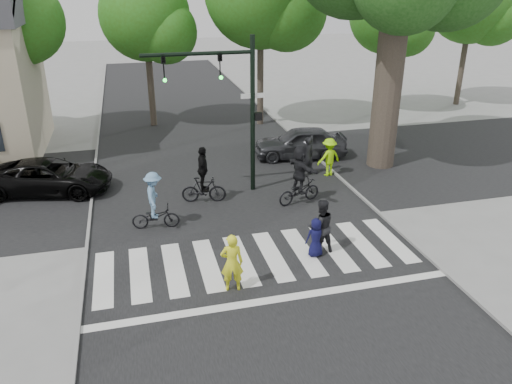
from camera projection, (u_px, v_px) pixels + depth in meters
ground at (265, 275)px, 14.34m from camera, size 120.00×120.00×0.00m
road_stem at (230, 204)px, 18.77m from camera, size 10.00×70.00×0.01m
road_cross at (216, 176)px, 21.44m from camera, size 70.00×10.00×0.01m
curb_left at (90, 218)px, 17.59m from camera, size 0.10×70.00×0.10m
curb_right at (353, 190)px, 19.92m from camera, size 0.10×70.00×0.10m
crosswalk at (259, 263)px, 14.92m from camera, size 10.00×3.85×0.01m
traffic_signal at (230, 94)px, 18.37m from camera, size 4.45×0.29×6.00m
bg_tree_1 at (0, 5)px, 23.42m from camera, size 6.09×5.80×9.80m
bg_tree_2 at (150, 20)px, 26.38m from camera, size 5.04×4.80×8.40m
bg_tree_4 at (393, 18)px, 29.23m from camera, size 4.83×4.60×8.15m
bg_tree_5 at (478, 3)px, 30.84m from camera, size 5.67×5.40×9.30m
pedestrian_woman at (232, 263)px, 13.36m from camera, size 0.67×0.49×1.69m
pedestrian_child at (316, 237)px, 15.11m from camera, size 0.62×0.41×1.25m
pedestrian_adult at (321, 226)px, 15.24m from camera, size 0.90×0.72×1.75m
cyclist_left at (155, 205)px, 16.70m from camera, size 1.65×1.10×2.02m
cyclist_mid at (203, 180)px, 18.65m from camera, size 1.73×1.08×2.18m
cyclist_right at (300, 178)px, 18.54m from camera, size 1.88×1.74×2.25m
car_suv at (50, 176)px, 19.62m from camera, size 5.11×3.18×1.32m
car_grey at (300, 143)px, 23.37m from camera, size 4.53×2.41×1.47m
bystander_hivis at (329, 157)px, 21.21m from camera, size 1.17×0.83×1.65m
bystander_dark at (307, 156)px, 21.24m from camera, size 0.70×0.54×1.71m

